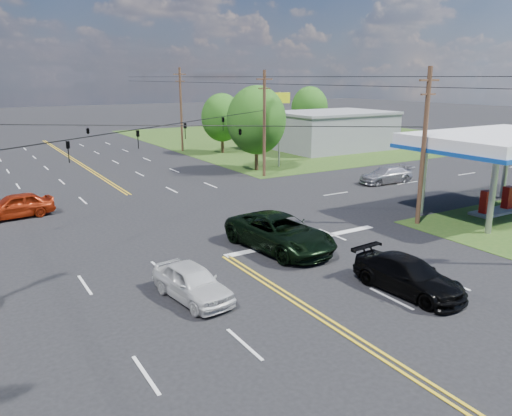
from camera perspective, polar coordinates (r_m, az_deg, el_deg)
ground at (r=32.58m, az=-10.09°, el=-1.30°), size 280.00×280.00×0.00m
grass_ne at (r=77.22m, az=5.73°, el=8.07°), size 46.00×48.00×0.03m
stop_bar at (r=28.15m, az=5.55°, el=-3.71°), size 10.00×0.50×0.02m
retail_ne at (r=64.54m, az=8.64°, el=8.64°), size 14.00×10.00×4.40m
gas_canopy at (r=36.42m, az=26.52°, el=6.64°), size 12.20×8.20×5.35m
pole_se at (r=31.77m, az=18.63°, el=6.81°), size 1.60×0.28×9.50m
pole_ne at (r=45.44m, az=0.96°, el=9.74°), size 1.60×0.28×9.50m
pole_right_far at (r=62.29m, az=-8.57°, el=11.17°), size 1.60×0.28×10.00m
span_wire_signals at (r=31.48m, az=-10.58°, el=9.25°), size 26.00×18.00×1.13m
power_lines at (r=29.49m, az=-9.39°, el=14.01°), size 26.04×100.00×0.64m
tree_right_a at (r=48.51m, az=0.06°, el=10.00°), size 5.70×5.70×8.18m
tree_right_b at (r=60.22m, az=-3.91°, el=10.27°), size 4.94×4.94×7.09m
tree_far_r at (r=74.64m, az=6.13°, el=11.33°), size 5.32×5.32×7.63m
pickup_dkgreen at (r=26.37m, az=2.76°, el=-2.83°), size 3.78×6.96×1.85m
suv_black at (r=22.27m, az=17.01°, el=-7.37°), size 2.50×5.26×1.48m
pickup_white at (r=20.81m, az=-7.30°, el=-8.41°), size 2.30×4.51×1.47m
sedan_red at (r=35.85m, az=-25.83°, el=0.23°), size 4.90×2.40×1.61m
sedan_far at (r=44.46m, az=14.63°, el=3.69°), size 5.10×2.43×1.43m
polesign_ne at (r=50.51m, az=2.70°, el=11.18°), size 2.01×0.98×7.49m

